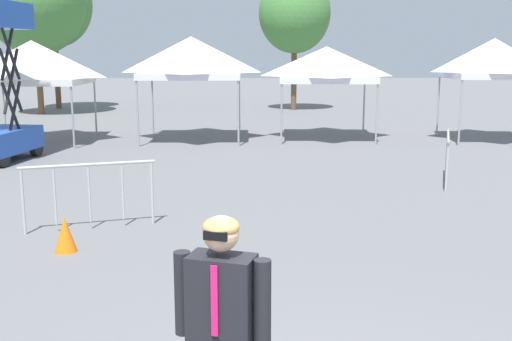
{
  "coord_description": "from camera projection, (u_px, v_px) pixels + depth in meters",
  "views": [
    {
      "loc": [
        -0.59,
        -3.34,
        2.76
      ],
      "look_at": [
        -0.35,
        4.31,
        1.3
      ],
      "focal_mm": 42.69,
      "sensor_mm": 36.0,
      "label": 1
    }
  ],
  "objects": [
    {
      "name": "canopy_tent_far_left",
      "position": [
        326.0,
        64.0,
        19.96
      ],
      "size": [
        3.3,
        3.3,
        3.02
      ],
      "color": "#9E9EA3",
      "rests_on": "ground"
    },
    {
      "name": "crowd_barrier_mid_lot",
      "position": [
        89.0,
        183.0,
        9.67
      ],
      "size": [
        2.03,
        0.64,
        1.08
      ],
      "color": "#B7BABF",
      "rests_on": "ground"
    },
    {
      "name": "canopy_tent_right_of_center",
      "position": [
        32.0,
        62.0,
        19.17
      ],
      "size": [
        3.3,
        3.3,
        3.2
      ],
      "color": "#9E9EA3",
      "rests_on": "ground"
    },
    {
      "name": "tree_behind_tents_right",
      "position": [
        295.0,
        14.0,
        30.01
      ],
      "size": [
        3.54,
        3.54,
        6.71
      ],
      "color": "brown",
      "rests_on": "ground"
    },
    {
      "name": "tree_behind_tents_center",
      "position": [
        53.0,
        5.0,
        30.61
      ],
      "size": [
        3.89,
        3.89,
        7.39
      ],
      "color": "brown",
      "rests_on": "ground"
    },
    {
      "name": "person_foreground",
      "position": [
        222.0,
        328.0,
        3.91
      ],
      "size": [
        0.62,
        0.36,
        1.78
      ],
      "color": "#33384C",
      "rests_on": "ground"
    },
    {
      "name": "canopy_tent_far_right",
      "position": [
        494.0,
        58.0,
        19.46
      ],
      "size": [
        3.01,
        3.01,
        3.27
      ],
      "color": "#9E9EA3",
      "rests_on": "ground"
    },
    {
      "name": "crowd_barrier_by_lift",
      "position": [
        448.0,
        149.0,
        13.15
      ],
      "size": [
        0.73,
        2.0,
        1.08
      ],
      "color": "#B7BABF",
      "rests_on": "ground"
    },
    {
      "name": "traffic_cone_lot_center",
      "position": [
        65.0,
        234.0,
        8.61
      ],
      "size": [
        0.32,
        0.32,
        0.51
      ],
      "primitive_type": "cone",
      "color": "orange",
      "rests_on": "ground"
    },
    {
      "name": "canopy_tent_behind_right",
      "position": [
        191.0,
        58.0,
        19.59
      ],
      "size": [
        3.25,
        3.25,
        3.33
      ],
      "color": "#9E9EA3",
      "rests_on": "ground"
    }
  ]
}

